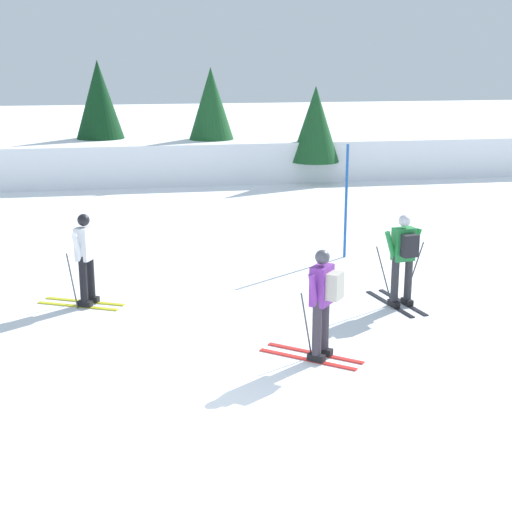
{
  "coord_description": "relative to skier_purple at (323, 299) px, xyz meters",
  "views": [
    {
      "loc": [
        -1.0,
        -8.66,
        4.5
      ],
      "look_at": [
        1.37,
        4.42,
        0.9
      ],
      "focal_mm": 53.02,
      "sensor_mm": 36.0,
      "label": 1
    }
  ],
  "objects": [
    {
      "name": "conifer_far_centre",
      "position": [
        -3.51,
        18.17,
        1.58
      ],
      "size": [
        2.1,
        2.1,
        4.23
      ],
      "color": "#513823",
      "rests_on": "ground"
    },
    {
      "name": "conifer_far_left",
      "position": [
        0.46,
        17.19,
        1.31
      ],
      "size": [
        2.17,
        2.17,
        3.98
      ],
      "color": "#513823",
      "rests_on": "ground"
    },
    {
      "name": "skier_purple",
      "position": [
        0.0,
        0.0,
        0.0
      ],
      "size": [
        1.47,
        1.3,
        1.71
      ],
      "color": "red",
      "rests_on": "ground"
    },
    {
      "name": "far_snow_ridge",
      "position": [
        -1.87,
        19.63,
        -0.24
      ],
      "size": [
        80.0,
        8.28,
        1.42
      ],
      "primitive_type": "cube",
      "color": "white",
      "rests_on": "ground"
    },
    {
      "name": "ground_plane",
      "position": [
        -1.87,
        -1.63,
        -0.96
      ],
      "size": [
        120.0,
        120.0,
        0.0
      ],
      "primitive_type": "plane",
      "color": "white"
    },
    {
      "name": "conifer_far_right",
      "position": [
        3.95,
        15.66,
        1.08
      ],
      "size": [
        1.72,
        1.72,
        3.36
      ],
      "color": "#513823",
      "rests_on": "ground"
    },
    {
      "name": "skier_green",
      "position": [
        2.07,
        2.12,
        -0.0
      ],
      "size": [
        0.99,
        1.64,
        1.71
      ],
      "color": "black",
      "rests_on": "ground"
    },
    {
      "name": "trail_marker_pole",
      "position": [
        2.05,
        5.61,
        0.32
      ],
      "size": [
        0.06,
        0.06,
        2.56
      ],
      "primitive_type": "cylinder",
      "color": "#1E56AD",
      "rests_on": "ground"
    },
    {
      "name": "skier_white",
      "position": [
        -3.57,
        3.22,
        -0.04
      ],
      "size": [
        1.6,
        1.03,
        1.71
      ],
      "color": "gold",
      "rests_on": "ground"
    }
  ]
}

